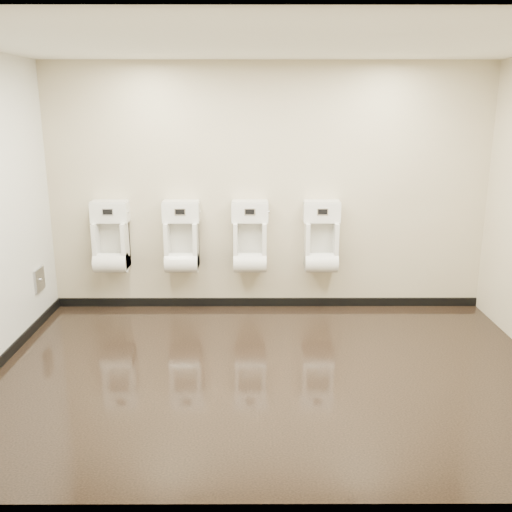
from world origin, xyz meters
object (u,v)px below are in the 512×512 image
at_px(urinal_2, 250,242).
at_px(urinal_1, 182,242).
at_px(urinal_0, 111,242).
at_px(urinal_3, 321,242).
at_px(access_panel, 39,280).

bearing_deg(urinal_2, urinal_1, 180.00).
height_order(urinal_1, urinal_2, same).
xyz_separation_m(urinal_0, urinal_1, (0.80, 0.00, 0.00)).
distance_m(urinal_1, urinal_2, 0.78).
distance_m(urinal_2, urinal_3, 0.81).
height_order(urinal_0, urinal_1, same).
height_order(access_panel, urinal_1, urinal_1).
relative_size(access_panel, urinal_0, 0.32).
height_order(urinal_0, urinal_3, same).
bearing_deg(urinal_3, urinal_0, 180.00).
bearing_deg(urinal_1, urinal_0, 180.00).
bearing_deg(urinal_2, access_panel, -169.82).
xyz_separation_m(access_panel, urinal_1, (1.50, 0.41, 0.32)).
xyz_separation_m(urinal_1, urinal_3, (1.59, 0.00, 0.00)).
distance_m(access_panel, urinal_3, 3.13).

